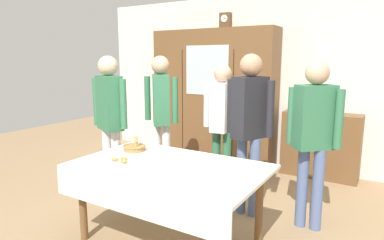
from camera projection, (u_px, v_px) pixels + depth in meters
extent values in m
plane|color=#997A56|center=(182.00, 232.00, 3.34)|extent=(12.00, 12.00, 0.00)
cube|color=silver|center=(272.00, 81.00, 5.32)|extent=(6.40, 0.10, 2.70)
cylinder|color=brown|center=(83.00, 203.00, 3.15)|extent=(0.07, 0.07, 0.72)
cylinder|color=brown|center=(137.00, 179.00, 3.80)|extent=(0.07, 0.07, 0.72)
cylinder|color=brown|center=(259.00, 208.00, 3.06)|extent=(0.07, 0.07, 0.72)
cube|color=white|center=(169.00, 166.00, 3.04)|extent=(1.73, 1.05, 0.03)
cube|color=white|center=(130.00, 201.00, 2.62)|extent=(1.73, 0.01, 0.24)
cube|color=brown|center=(213.00, 96.00, 5.58)|extent=(2.10, 0.45, 2.17)
cube|color=silver|center=(207.00, 70.00, 5.31)|extent=(0.76, 0.01, 0.78)
cube|color=black|center=(182.00, 102.00, 5.65)|extent=(0.01, 0.01, 1.74)
cube|color=black|center=(233.00, 106.00, 5.18)|extent=(0.01, 0.01, 1.74)
cube|color=brown|center=(226.00, 21.00, 5.26)|extent=(0.18, 0.10, 0.24)
cylinder|color=white|center=(224.00, 18.00, 5.21)|extent=(0.11, 0.01, 0.11)
cube|color=black|center=(224.00, 17.00, 5.20)|extent=(0.00, 0.00, 0.04)
cube|color=black|center=(225.00, 18.00, 5.20)|extent=(0.05, 0.00, 0.00)
cube|color=brown|center=(320.00, 145.00, 4.85)|extent=(1.06, 0.35, 0.94)
cube|color=#B29333|center=(323.00, 112.00, 4.76)|extent=(0.14, 0.19, 0.03)
cube|color=#2D5184|center=(323.00, 110.00, 4.76)|extent=(0.16, 0.20, 0.03)
cube|color=#3D754C|center=(323.00, 108.00, 4.75)|extent=(0.15, 0.17, 0.02)
cylinder|color=white|center=(132.00, 170.00, 2.88)|extent=(0.13, 0.13, 0.01)
cylinder|color=white|center=(132.00, 167.00, 2.87)|extent=(0.08, 0.08, 0.05)
torus|color=white|center=(135.00, 167.00, 2.85)|extent=(0.04, 0.01, 0.04)
cylinder|color=white|center=(154.00, 179.00, 2.67)|extent=(0.13, 0.13, 0.01)
cylinder|color=white|center=(154.00, 175.00, 2.66)|extent=(0.08, 0.08, 0.05)
torus|color=white|center=(158.00, 176.00, 2.64)|extent=(0.04, 0.01, 0.04)
cylinder|color=#47230F|center=(154.00, 173.00, 2.66)|extent=(0.06, 0.06, 0.01)
cylinder|color=white|center=(157.00, 156.00, 3.31)|extent=(0.13, 0.13, 0.01)
cylinder|color=white|center=(157.00, 153.00, 3.30)|extent=(0.08, 0.08, 0.05)
torus|color=white|center=(161.00, 153.00, 3.28)|extent=(0.04, 0.01, 0.04)
cylinder|color=white|center=(191.00, 165.00, 3.03)|extent=(0.13, 0.13, 0.01)
cylinder|color=white|center=(191.00, 161.00, 3.02)|extent=(0.08, 0.08, 0.05)
torus|color=white|center=(195.00, 162.00, 3.00)|extent=(0.04, 0.01, 0.04)
cylinder|color=#47230F|center=(191.00, 159.00, 3.02)|extent=(0.06, 0.06, 0.01)
cylinder|color=white|center=(147.00, 162.00, 3.11)|extent=(0.13, 0.13, 0.01)
cylinder|color=white|center=(147.00, 159.00, 3.10)|extent=(0.08, 0.08, 0.05)
torus|color=white|center=(150.00, 159.00, 3.08)|extent=(0.04, 0.01, 0.04)
cylinder|color=white|center=(228.00, 179.00, 2.68)|extent=(0.13, 0.13, 0.01)
cylinder|color=white|center=(228.00, 175.00, 2.67)|extent=(0.08, 0.08, 0.05)
torus|color=white|center=(232.00, 175.00, 2.65)|extent=(0.04, 0.01, 0.04)
cylinder|color=#47230F|center=(228.00, 172.00, 2.67)|extent=(0.06, 0.06, 0.01)
cylinder|color=#9E7542|center=(134.00, 148.00, 3.50)|extent=(0.22, 0.22, 0.05)
torus|color=#9E7542|center=(134.00, 146.00, 3.49)|extent=(0.24, 0.24, 0.02)
cylinder|color=tan|center=(135.00, 142.00, 3.46)|extent=(0.04, 0.02, 0.12)
cylinder|color=tan|center=(136.00, 142.00, 3.47)|extent=(0.05, 0.03, 0.12)
cylinder|color=tan|center=(137.00, 141.00, 3.48)|extent=(0.04, 0.02, 0.12)
cylinder|color=white|center=(119.00, 163.00, 3.08)|extent=(0.28, 0.28, 0.01)
ellipsoid|color=#BC7F3D|center=(124.00, 161.00, 3.04)|extent=(0.07, 0.05, 0.04)
ellipsoid|color=#BC7F3D|center=(124.00, 159.00, 3.12)|extent=(0.07, 0.05, 0.04)
ellipsoid|color=#BC7F3D|center=(114.00, 159.00, 3.11)|extent=(0.07, 0.05, 0.04)
cube|color=silver|center=(241.00, 168.00, 2.94)|extent=(0.10, 0.01, 0.00)
ellipsoid|color=silver|center=(247.00, 169.00, 2.91)|extent=(0.03, 0.02, 0.01)
cube|color=silver|center=(175.00, 168.00, 2.94)|extent=(0.10, 0.01, 0.00)
ellipsoid|color=silver|center=(180.00, 169.00, 2.91)|extent=(0.03, 0.02, 0.01)
cube|color=silver|center=(200.00, 159.00, 3.21)|extent=(0.10, 0.01, 0.00)
ellipsoid|color=silver|center=(205.00, 160.00, 3.18)|extent=(0.03, 0.02, 0.01)
cylinder|color=silver|center=(108.00, 163.00, 4.17)|extent=(0.11, 0.11, 0.86)
cylinder|color=silver|center=(117.00, 164.00, 4.09)|extent=(0.11, 0.11, 0.86)
cube|color=#33704C|center=(109.00, 103.00, 4.00)|extent=(0.41, 0.32, 0.64)
sphere|color=#DBB293|center=(108.00, 66.00, 3.92)|extent=(0.23, 0.23, 0.23)
cylinder|color=#33704C|center=(96.00, 102.00, 4.11)|extent=(0.08, 0.08, 0.58)
cylinder|color=#33704C|center=(123.00, 104.00, 3.89)|extent=(0.08, 0.08, 0.58)
cylinder|color=#33704C|center=(216.00, 161.00, 4.34)|extent=(0.11, 0.11, 0.81)
cylinder|color=#33704C|center=(227.00, 162.00, 4.26)|extent=(0.11, 0.11, 0.81)
cube|color=silver|center=(222.00, 107.00, 4.17)|extent=(0.23, 0.38, 0.61)
sphere|color=tan|center=(223.00, 73.00, 4.10)|extent=(0.22, 0.22, 0.22)
cylinder|color=silver|center=(207.00, 106.00, 4.28)|extent=(0.08, 0.08, 0.55)
cylinder|color=silver|center=(239.00, 108.00, 4.06)|extent=(0.08, 0.08, 0.55)
cylinder|color=slate|center=(302.00, 187.00, 3.41)|extent=(0.11, 0.11, 0.83)
cylinder|color=slate|center=(317.00, 190.00, 3.33)|extent=(0.11, 0.11, 0.83)
cube|color=#33704C|center=(314.00, 117.00, 3.24)|extent=(0.40, 0.39, 0.62)
sphere|color=tan|center=(317.00, 73.00, 3.16)|extent=(0.23, 0.23, 0.23)
cylinder|color=#33704C|center=(292.00, 115.00, 3.35)|extent=(0.08, 0.08, 0.56)
cylinder|color=#33704C|center=(339.00, 119.00, 3.12)|extent=(0.08, 0.08, 0.56)
cylinder|color=slate|center=(241.00, 175.00, 3.70)|extent=(0.11, 0.11, 0.87)
cylinder|color=slate|center=(254.00, 178.00, 3.63)|extent=(0.11, 0.11, 0.87)
cube|color=#232328|center=(250.00, 108.00, 3.53)|extent=(0.33, 0.41, 0.65)
sphere|color=tan|center=(251.00, 65.00, 3.45)|extent=(0.23, 0.23, 0.23)
cylinder|color=#232328|center=(231.00, 106.00, 3.64)|extent=(0.08, 0.08, 0.59)
cylinder|color=#232328|center=(270.00, 109.00, 3.42)|extent=(0.08, 0.08, 0.59)
cylinder|color=silver|center=(157.00, 155.00, 4.51)|extent=(0.11, 0.11, 0.86)
cylinder|color=silver|center=(166.00, 156.00, 4.44)|extent=(0.11, 0.11, 0.86)
cube|color=#33704C|center=(161.00, 99.00, 4.34)|extent=(0.38, 0.41, 0.65)
sphere|color=tan|center=(160.00, 65.00, 4.26)|extent=(0.23, 0.23, 0.23)
cylinder|color=#33704C|center=(148.00, 98.00, 4.45)|extent=(0.08, 0.08, 0.58)
cylinder|color=#33704C|center=(175.00, 100.00, 4.23)|extent=(0.08, 0.08, 0.58)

